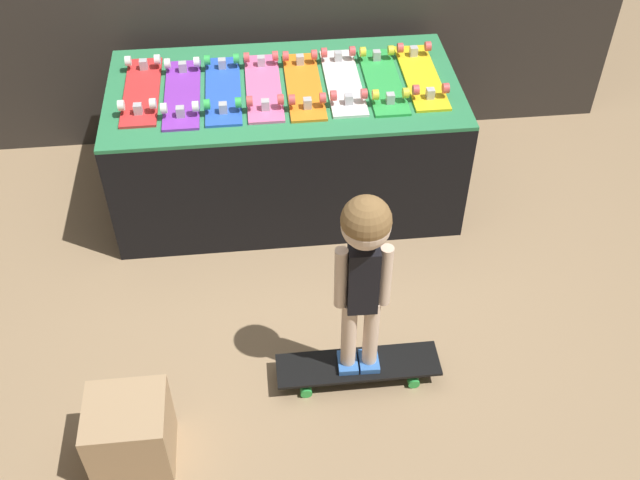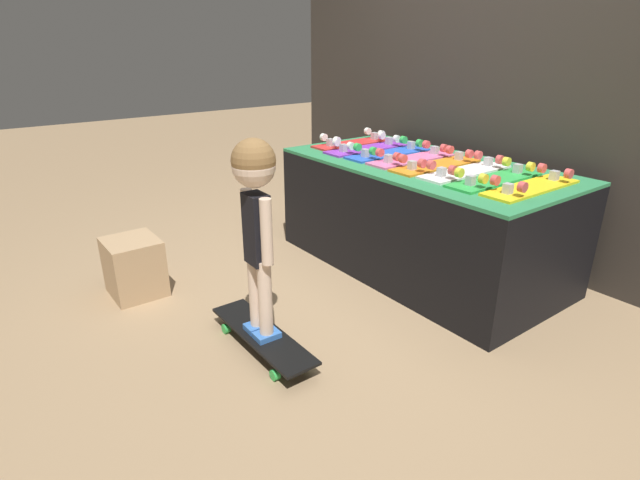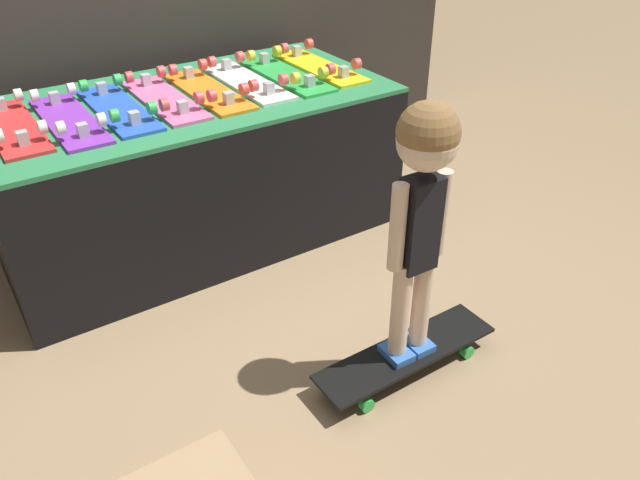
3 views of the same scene
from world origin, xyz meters
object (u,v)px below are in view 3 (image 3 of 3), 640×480
Objects in this scene: skateboard_purple_on_rack at (69,118)px; skateboard_on_floor at (406,354)px; skateboard_pink_on_rack at (164,97)px; child at (422,190)px; skateboard_orange_on_rack at (208,89)px; skateboard_white_on_rack at (247,80)px; skateboard_yellow_on_rack at (319,65)px; skateboard_red_on_rack at (12,125)px; skateboard_green_on_rack at (286,73)px; skateboard_blue_on_rack at (118,107)px.

skateboard_on_floor is at bearing -60.71° from skateboard_purple_on_rack.
child reaches higher than skateboard_pink_on_rack.
skateboard_white_on_rack is (0.21, 0.02, 0.00)m from skateboard_orange_on_rack.
skateboard_yellow_on_rack is (0.62, 0.02, 0.00)m from skateboard_orange_on_rack.
skateboard_orange_on_rack is at bearing -175.81° from skateboard_white_on_rack.
skateboard_white_on_rack is 0.88× the size of skateboard_on_floor.
skateboard_white_on_rack is at bearing -1.26° from skateboard_red_on_rack.
skateboard_purple_on_rack is at bearing -178.32° from skateboard_white_on_rack.
skateboard_purple_on_rack is at bearing -179.42° from skateboard_green_on_rack.
skateboard_red_on_rack is 1.79m from skateboard_on_floor.
skateboard_red_on_rack is 0.42m from skateboard_blue_on_rack.
skateboard_red_on_rack is 1.00× the size of skateboard_purple_on_rack.
skateboard_purple_on_rack and skateboard_white_on_rack have the same top height.
skateboard_pink_on_rack is 1.00× the size of skateboard_orange_on_rack.
skateboard_purple_on_rack is at bearing 121.00° from child.
skateboard_red_on_rack is 1.04m from skateboard_white_on_rack.
skateboard_purple_on_rack is 0.62m from skateboard_orange_on_rack.
skateboard_yellow_on_rack is at bearing 5.95° from skateboard_green_on_rack.
skateboard_red_on_rack is 0.88× the size of skateboard_on_floor.
skateboard_orange_on_rack is 1.00× the size of skateboard_green_on_rack.
skateboard_pink_on_rack is at bearing -2.73° from skateboard_red_on_rack.
skateboard_green_on_rack is 0.21m from skateboard_yellow_on_rack.
skateboard_red_on_rack is at bearing 177.27° from skateboard_pink_on_rack.
skateboard_red_on_rack is at bearing 179.41° from skateboard_yellow_on_rack.
skateboard_pink_on_rack is 1.52m from skateboard_on_floor.
skateboard_white_on_rack is 1.00× the size of skateboard_green_on_rack.
skateboard_pink_on_rack is 0.42m from skateboard_white_on_rack.
skateboard_red_on_rack is at bearing 175.17° from skateboard_blue_on_rack.
skateboard_red_on_rack is at bearing 167.18° from skateboard_purple_on_rack.
child is at bearing -68.22° from skateboard_blue_on_rack.
skateboard_purple_on_rack is 1.00× the size of skateboard_white_on_rack.
skateboard_pink_on_rack is 1.37m from child.
skateboard_pink_on_rack and skateboard_white_on_rack have the same top height.
skateboard_blue_on_rack is 0.67× the size of child.
child is at bearing -60.71° from skateboard_purple_on_rack.
skateboard_red_on_rack and skateboard_blue_on_rack have the same top height.
skateboard_yellow_on_rack is at bearing 1.08° from skateboard_white_on_rack.
skateboard_green_on_rack is 1.00× the size of skateboard_yellow_on_rack.
skateboard_on_floor is (0.12, -1.33, -0.66)m from skateboard_orange_on_rack.
skateboard_green_on_rack is 1.36m from child.
skateboard_orange_on_rack is 0.21m from skateboard_white_on_rack.
skateboard_orange_on_rack is (0.83, -0.04, 0.00)m from skateboard_red_on_rack.
skateboard_yellow_on_rack is (0.21, 0.02, 0.00)m from skateboard_green_on_rack.
skateboard_purple_on_rack is 1.51m from child.
skateboard_blue_on_rack is at bearing -178.51° from skateboard_pink_on_rack.
skateboard_orange_on_rack is 0.88× the size of skateboard_on_floor.
skateboard_purple_on_rack is 0.88× the size of skateboard_on_floor.
skateboard_blue_on_rack reaches higher than skateboard_on_floor.
skateboard_pink_on_rack is 0.67× the size of child.
skateboard_yellow_on_rack is at bearing 71.10° from child.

